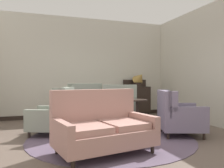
{
  "coord_description": "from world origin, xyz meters",
  "views": [
    {
      "loc": [
        -1.49,
        -4.12,
        1.18
      ],
      "look_at": [
        0.08,
        0.47,
        1.1
      ],
      "focal_mm": 36.73,
      "sensor_mm": 36.0,
      "label": 1
    }
  ],
  "objects_px": {
    "armchair_near_window": "(177,116)",
    "armchair_beside_settee": "(120,108)",
    "porcelain_vase": "(110,108)",
    "armchair_far_left": "(82,108)",
    "coffee_table": "(111,120)",
    "side_table": "(137,112)",
    "settee": "(103,128)",
    "armchair_near_sideboard": "(55,115)",
    "gramophone": "(139,78)",
    "sideboard": "(137,99)"
  },
  "relations": [
    {
      "from": "coffee_table",
      "to": "settee",
      "type": "distance_m",
      "value": 0.98
    },
    {
      "from": "armchair_far_left",
      "to": "side_table",
      "type": "bearing_deg",
      "value": 122.63
    },
    {
      "from": "porcelain_vase",
      "to": "armchair_near_window",
      "type": "bearing_deg",
      "value": -12.07
    },
    {
      "from": "porcelain_vase",
      "to": "armchair_far_left",
      "type": "height_order",
      "value": "armchair_far_left"
    },
    {
      "from": "sideboard",
      "to": "gramophone",
      "type": "distance_m",
      "value": 0.71
    },
    {
      "from": "coffee_table",
      "to": "porcelain_vase",
      "type": "xyz_separation_m",
      "value": [
        -0.02,
        0.05,
        0.23
      ]
    },
    {
      "from": "porcelain_vase",
      "to": "gramophone",
      "type": "relative_size",
      "value": 0.56
    },
    {
      "from": "settee",
      "to": "sideboard",
      "type": "height_order",
      "value": "sideboard"
    },
    {
      "from": "coffee_table",
      "to": "porcelain_vase",
      "type": "relative_size",
      "value": 2.58
    },
    {
      "from": "coffee_table",
      "to": "gramophone",
      "type": "bearing_deg",
      "value": 54.0
    },
    {
      "from": "armchair_near_sideboard",
      "to": "sideboard",
      "type": "relative_size",
      "value": 0.91
    },
    {
      "from": "armchair_near_sideboard",
      "to": "armchair_near_window",
      "type": "bearing_deg",
      "value": 92.27
    },
    {
      "from": "armchair_near_sideboard",
      "to": "side_table",
      "type": "xyz_separation_m",
      "value": [
        1.89,
        -0.15,
        0.01
      ]
    },
    {
      "from": "coffee_table",
      "to": "armchair_near_window",
      "type": "bearing_deg",
      "value": -10.19
    },
    {
      "from": "armchair_near_window",
      "to": "porcelain_vase",
      "type": "bearing_deg",
      "value": 97.82
    },
    {
      "from": "settee",
      "to": "sideboard",
      "type": "relative_size",
      "value": 1.39
    },
    {
      "from": "coffee_table",
      "to": "armchair_near_sideboard",
      "type": "xyz_separation_m",
      "value": [
        -1.07,
        0.65,
        0.05
      ]
    },
    {
      "from": "armchair_beside_settee",
      "to": "armchair_near_window",
      "type": "bearing_deg",
      "value": 136.07
    },
    {
      "from": "side_table",
      "to": "sideboard",
      "type": "bearing_deg",
      "value": 65.15
    },
    {
      "from": "armchair_far_left",
      "to": "sideboard",
      "type": "xyz_separation_m",
      "value": [
        2.16,
        1.28,
        0.09
      ]
    },
    {
      "from": "coffee_table",
      "to": "armchair_beside_settee",
      "type": "height_order",
      "value": "armchair_beside_settee"
    },
    {
      "from": "coffee_table",
      "to": "armchair_far_left",
      "type": "height_order",
      "value": "armchair_far_left"
    },
    {
      "from": "armchair_near_window",
      "to": "gramophone",
      "type": "bearing_deg",
      "value": 10.53
    },
    {
      "from": "porcelain_vase",
      "to": "gramophone",
      "type": "bearing_deg",
      "value": 53.1
    },
    {
      "from": "settee",
      "to": "gramophone",
      "type": "height_order",
      "value": "gramophone"
    },
    {
      "from": "armchair_beside_settee",
      "to": "side_table",
      "type": "distance_m",
      "value": 0.79
    },
    {
      "from": "sideboard",
      "to": "gramophone",
      "type": "height_order",
      "value": "gramophone"
    },
    {
      "from": "armchair_beside_settee",
      "to": "side_table",
      "type": "xyz_separation_m",
      "value": [
        0.15,
        -0.78,
        -0.01
      ]
    },
    {
      "from": "porcelain_vase",
      "to": "armchair_far_left",
      "type": "distance_m",
      "value": 1.39
    },
    {
      "from": "armchair_near_window",
      "to": "armchair_beside_settee",
      "type": "bearing_deg",
      "value": 45.48
    },
    {
      "from": "settee",
      "to": "armchair_near_sideboard",
      "type": "bearing_deg",
      "value": 101.39
    },
    {
      "from": "armchair_beside_settee",
      "to": "sideboard",
      "type": "bearing_deg",
      "value": -109.13
    },
    {
      "from": "side_table",
      "to": "gramophone",
      "type": "xyz_separation_m",
      "value": [
        1.06,
        2.08,
        0.81
      ]
    },
    {
      "from": "coffee_table",
      "to": "armchair_beside_settee",
      "type": "relative_size",
      "value": 0.75
    },
    {
      "from": "settee",
      "to": "armchair_far_left",
      "type": "xyz_separation_m",
      "value": [
        0.11,
        2.27,
        0.05
      ]
    },
    {
      "from": "coffee_table",
      "to": "gramophone",
      "type": "relative_size",
      "value": 1.45
    },
    {
      "from": "side_table",
      "to": "armchair_beside_settee",
      "type": "bearing_deg",
      "value": 100.79
    },
    {
      "from": "armchair_near_window",
      "to": "armchair_far_left",
      "type": "relative_size",
      "value": 1.0
    },
    {
      "from": "armchair_beside_settee",
      "to": "armchair_near_sideboard",
      "type": "height_order",
      "value": "armchair_beside_settee"
    },
    {
      "from": "settee",
      "to": "side_table",
      "type": "height_order",
      "value": "settee"
    },
    {
      "from": "porcelain_vase",
      "to": "side_table",
      "type": "bearing_deg",
      "value": 28.38
    },
    {
      "from": "armchair_far_left",
      "to": "sideboard",
      "type": "distance_m",
      "value": 2.51
    },
    {
      "from": "armchair_far_left",
      "to": "armchair_near_sideboard",
      "type": "xyz_separation_m",
      "value": [
        -0.73,
        -0.75,
        -0.03
      ]
    },
    {
      "from": "armchair_near_window",
      "to": "armchair_far_left",
      "type": "xyz_separation_m",
      "value": [
        -1.75,
        1.66,
        0.04
      ]
    },
    {
      "from": "settee",
      "to": "armchair_near_window",
      "type": "height_order",
      "value": "settee"
    },
    {
      "from": "coffee_table",
      "to": "side_table",
      "type": "xyz_separation_m",
      "value": [
        0.82,
        0.51,
        0.06
      ]
    },
    {
      "from": "settee",
      "to": "armchair_near_sideboard",
      "type": "relative_size",
      "value": 1.53
    },
    {
      "from": "porcelain_vase",
      "to": "armchair_beside_settee",
      "type": "xyz_separation_m",
      "value": [
        0.7,
        1.23,
        -0.16
      ]
    },
    {
      "from": "settee",
      "to": "porcelain_vase",
      "type": "bearing_deg",
      "value": 54.75
    },
    {
      "from": "sideboard",
      "to": "gramophone",
      "type": "relative_size",
      "value": 2.12
    }
  ]
}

